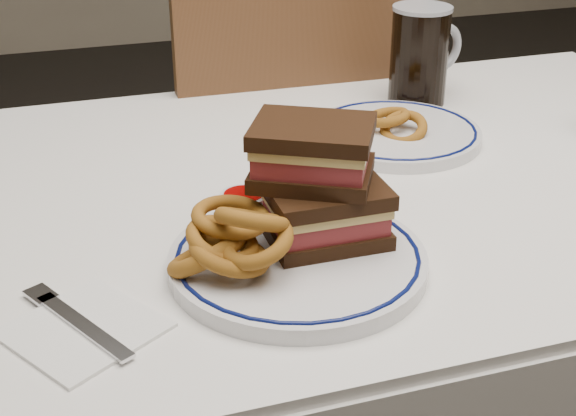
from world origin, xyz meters
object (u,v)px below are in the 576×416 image
object	(u,v)px
reuben_sandwich	(319,182)
beer_mug	(421,54)
chair_far	(283,154)
far_plate	(395,133)
main_plate	(298,260)

from	to	relation	value
reuben_sandwich	beer_mug	xyz separation A→B (m)	(0.34, 0.43, -0.00)
chair_far	far_plate	distance (m)	0.48
main_plate	reuben_sandwich	xyz separation A→B (m)	(0.04, 0.03, 0.08)
reuben_sandwich	far_plate	xyz separation A→B (m)	(0.23, 0.29, -0.08)
beer_mug	chair_far	bearing A→B (deg)	119.20
main_plate	reuben_sandwich	world-z (taller)	reuben_sandwich
main_plate	reuben_sandwich	bearing A→B (deg)	42.64
reuben_sandwich	beer_mug	size ratio (longest dim) A/B	1.00
chair_far	main_plate	bearing A→B (deg)	-106.10
main_plate	far_plate	distance (m)	0.42
chair_far	beer_mug	world-z (taller)	chair_far
main_plate	far_plate	world-z (taller)	main_plate
chair_far	reuben_sandwich	bearing A→B (deg)	-104.13
beer_mug	far_plate	bearing A→B (deg)	-126.74
beer_mug	far_plate	size ratio (longest dim) A/B	0.63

